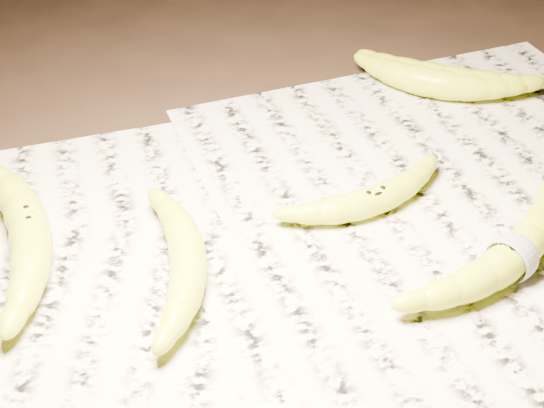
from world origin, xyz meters
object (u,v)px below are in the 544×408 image
object	(u,v)px
banana_left_a	(28,225)
banana_upper_b	(433,80)
banana_center	(374,198)
banana_taped	(513,255)
banana_upper_a	(443,77)
banana_left_b	(188,257)

from	to	relation	value
banana_left_a	banana_upper_b	distance (m)	0.54
banana_center	banana_taped	world-z (taller)	banana_taped
banana_upper_a	banana_upper_b	bearing A→B (deg)	-139.55
banana_taped	banana_upper_a	distance (m)	0.34
banana_left_b	banana_upper_a	size ratio (longest dim) A/B	0.90
banana_upper_a	banana_center	bearing A→B (deg)	-95.96
banana_center	banana_upper_a	distance (m)	0.27
banana_left_b	banana_upper_b	size ratio (longest dim) A/B	0.98
banana_upper_a	banana_left_a	bearing A→B (deg)	-128.15
banana_taped	banana_upper_b	xyz separation A→B (m)	(0.08, 0.33, 0.00)
banana_left_b	banana_upper_b	world-z (taller)	banana_upper_b
banana_left_b	banana_center	size ratio (longest dim) A/B	1.06
banana_center	banana_upper_b	xyz separation A→B (m)	(0.17, 0.20, 0.00)
banana_center	banana_upper_a	bearing A→B (deg)	36.33
banana_upper_b	banana_taped	bearing A→B (deg)	-64.76
banana_taped	banana_upper_a	bearing A→B (deg)	47.59
banana_taped	banana_upper_b	distance (m)	0.34
banana_left_b	banana_center	xyz separation A→B (m)	(0.21, 0.04, -0.00)
banana_left_a	banana_left_b	world-z (taller)	banana_left_a
banana_taped	banana_upper_a	world-z (taller)	banana_upper_a
banana_left_b	banana_upper_a	distance (m)	0.46
banana_taped	banana_upper_b	world-z (taller)	same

